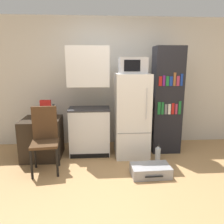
% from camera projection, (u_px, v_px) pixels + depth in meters
% --- Properties ---
extents(ground_plane, '(24.00, 24.00, 0.00)m').
position_uv_depth(ground_plane, '(133.00, 194.00, 2.84)').
color(ground_plane, tan).
extents(wall_back, '(6.40, 0.10, 2.56)m').
position_uv_depth(wall_back, '(129.00, 82.00, 4.53)').
color(wall_back, beige).
rests_on(wall_back, ground_plane).
extents(side_table, '(0.66, 0.67, 0.71)m').
position_uv_depth(side_table, '(42.00, 138.00, 3.91)').
color(side_table, '#2D2319').
rests_on(side_table, ground_plane).
extents(kitchen_hutch, '(0.74, 0.47, 1.95)m').
position_uv_depth(kitchen_hutch, '(89.00, 106.00, 3.95)').
color(kitchen_hutch, white).
rests_on(kitchen_hutch, ground_plane).
extents(refrigerator, '(0.60, 0.65, 1.49)m').
position_uv_depth(refrigerator, '(132.00, 115.00, 3.95)').
color(refrigerator, white).
rests_on(refrigerator, ground_plane).
extents(microwave, '(0.46, 0.43, 0.27)m').
position_uv_depth(microwave, '(133.00, 66.00, 3.75)').
color(microwave, '#B7B7BC').
rests_on(microwave, refrigerator).
extents(bookshelf, '(0.52, 0.38, 1.96)m').
position_uv_depth(bookshelf, '(167.00, 101.00, 4.07)').
color(bookshelf, black).
rests_on(bookshelf, ground_plane).
extents(bottle_amber_beer, '(0.07, 0.07, 0.16)m').
position_uv_depth(bottle_amber_beer, '(50.00, 115.00, 3.81)').
color(bottle_amber_beer, brown).
rests_on(bottle_amber_beer, side_table).
extents(bottle_milk_white, '(0.09, 0.09, 0.22)m').
position_uv_depth(bottle_milk_white, '(47.00, 115.00, 3.73)').
color(bottle_milk_white, white).
rests_on(bottle_milk_white, side_table).
extents(bottle_wine_dark, '(0.08, 0.08, 0.30)m').
position_uv_depth(bottle_wine_dark, '(54.00, 114.00, 3.60)').
color(bottle_wine_dark, black).
rests_on(bottle_wine_dark, side_table).
extents(bowl, '(0.14, 0.14, 0.04)m').
position_uv_depth(bowl, '(37.00, 119.00, 3.77)').
color(bowl, silver).
rests_on(bowl, side_table).
extents(cereal_box, '(0.19, 0.07, 0.30)m').
position_uv_depth(cereal_box, '(46.00, 108.00, 3.99)').
color(cereal_box, red).
rests_on(cereal_box, side_table).
extents(chair, '(0.45, 0.45, 1.01)m').
position_uv_depth(chair, '(45.00, 134.00, 3.38)').
color(chair, black).
rests_on(chair, ground_plane).
extents(suitcase_large_flat, '(0.59, 0.39, 0.16)m').
position_uv_depth(suitcase_large_flat, '(150.00, 170.00, 3.29)').
color(suitcase_large_flat, '#99999E').
rests_on(suitcase_large_flat, ground_plane).
extents(water_bottle_front, '(0.09, 0.09, 0.29)m').
position_uv_depth(water_bottle_front, '(158.00, 154.00, 3.80)').
color(water_bottle_front, silver).
rests_on(water_bottle_front, ground_plane).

